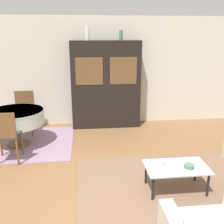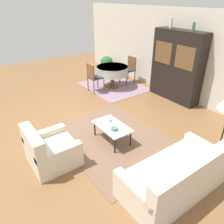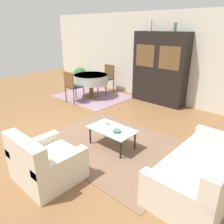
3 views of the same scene
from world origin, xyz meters
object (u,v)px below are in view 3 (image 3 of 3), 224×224
dining_chair_near (72,85)px  dining_chair_far (107,77)px  cup (107,123)px  bowl (117,131)px  vase_tall (150,26)px  dining_table (91,79)px  display_cabinet (160,69)px  armchair (45,163)px  potted_plant (80,76)px  couch (207,171)px  coffee_table (112,131)px  vase_short (175,27)px

dining_chair_near → dining_chair_far: (0.00, 1.57, 0.00)m
cup → bowl: bearing=-18.0°
cup → vase_tall: bearing=108.9°
dining_table → dining_chair_far: size_ratio=1.17×
display_cabinet → dining_chair_far: display_cabinet is taller
dining_chair_far → cup: size_ratio=11.15×
armchair → bowl: bearing=79.4°
potted_plant → display_cabinet: bearing=4.4°
couch → display_cabinet: size_ratio=0.91×
vase_tall → dining_table: bearing=-145.8°
bowl → armchair: bearing=-100.6°
display_cabinet → cup: (0.59, -2.95, -0.62)m
dining_table → dining_chair_far: 0.79m
dining_chair_near → bowl: 3.18m
couch → dining_table: couch is taller
dining_chair_near → bowl: bearing=-23.1°
display_cabinet → potted_plant: (-3.46, -0.26, -0.66)m
coffee_table → bowl: 0.19m
couch → coffee_table: size_ratio=2.08×
couch → armchair: size_ratio=2.11×
dining_chair_near → potted_plant: 2.18m
vase_short → potted_plant: (-3.83, -0.27, -1.84)m
coffee_table → dining_chair_near: (-2.75, 1.19, 0.22)m
couch → dining_chair_far: bearing=59.4°
bowl → vase_tall: size_ratio=0.49×
couch → potted_plant: couch is taller
potted_plant → vase_tall: bearing=5.0°
cup → potted_plant: bearing=146.4°
coffee_table → dining_table: size_ratio=0.82×
couch → dining_table: 4.98m
display_cabinet → dining_chair_far: 2.03m
display_cabinet → cup: 3.08m
coffee_table → potted_plant: (-4.26, 2.75, 0.05)m
armchair → dining_table: 4.34m
dining_table → potted_plant: (-1.51, 0.78, -0.21)m
couch → vase_short: size_ratio=8.53×
couch → display_cabinet: (-2.62, 2.96, 0.77)m
dining_chair_far → vase_tall: bearing=-170.6°
cup → vase_short: 3.47m
display_cabinet → bowl: display_cabinet is taller
couch → dining_chair_far: 5.33m
vase_short → armchair: bearing=-85.7°
dining_chair_far → cup: (2.55, -2.70, -0.13)m
display_cabinet → vase_tall: size_ratio=7.10×
dining_table → vase_tall: size_ratio=3.80×
bowl → vase_tall: bearing=114.3°
dining_chair_far → potted_plant: size_ratio=1.35×
dining_table → vase_short: size_ratio=5.02×
display_cabinet → couch: bearing=-48.5°
dining_table → dining_chair_near: size_ratio=1.17×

